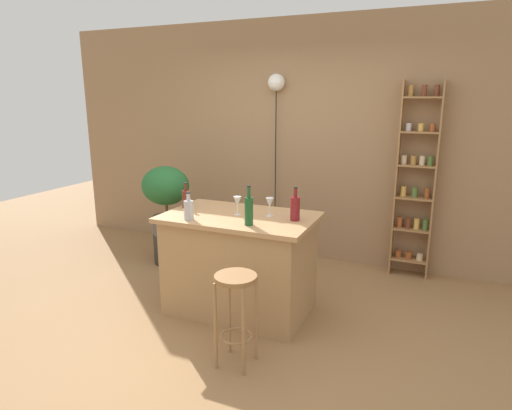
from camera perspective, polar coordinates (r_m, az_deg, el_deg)
ground at (r=3.95m, az=-3.97°, el=-15.21°), size 12.00×12.00×0.00m
back_wall at (r=5.28m, az=5.58°, el=8.18°), size 6.40×0.10×2.80m
kitchen_counter at (r=4.00m, az=-2.10°, el=-7.57°), size 1.33×0.83×0.91m
bar_stool at (r=3.20m, az=-2.63°, el=-12.25°), size 0.31×0.31×0.70m
spice_shelf at (r=4.94m, az=20.03°, el=2.79°), size 0.40×0.17×2.09m
plant_stool at (r=5.32m, az=-11.30°, el=-5.51°), size 0.34×0.34×0.35m
potted_plant at (r=5.14m, az=-11.65°, el=1.65°), size 0.56×0.50×0.80m
bottle_sauce_amber at (r=3.73m, az=-8.77°, el=-0.58°), size 0.08×0.08×0.24m
bottle_spirits_clear at (r=4.16m, az=-9.11°, el=0.88°), size 0.07×0.07×0.24m
bottle_olive_oil at (r=3.68m, az=5.11°, el=-0.36°), size 0.08×0.08×0.29m
bottle_wine_red at (r=3.53m, az=-0.93°, el=-0.68°), size 0.07×0.07×0.33m
wine_glass_left at (r=3.85m, az=-2.44°, el=0.43°), size 0.07×0.07×0.16m
wine_glass_center at (r=3.80m, az=1.79°, el=0.27°), size 0.07×0.07×0.16m
pendant_globe_light at (r=5.24m, az=2.66°, el=15.23°), size 0.20×0.20×2.18m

